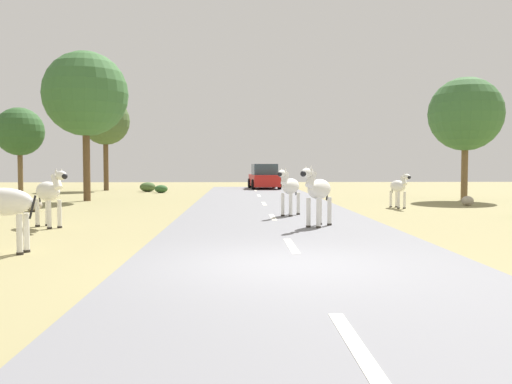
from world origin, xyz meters
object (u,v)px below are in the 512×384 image
at_px(tree_1, 466,114).
at_px(tree_0, 105,121).
at_px(zebra_4, 318,190).
at_px(tree_4, 85,94).
at_px(rock_4, 33,205).
at_px(zebra_0, 290,187).
at_px(bush_3, 148,187).
at_px(tree_2, 19,132).
at_px(rock_3, 467,201).
at_px(zebra_2, 399,187).
at_px(zebra_1, 49,192).
at_px(car_0, 264,177).
at_px(bush_1, 161,189).

bearing_deg(tree_1, tree_0, 152.15).
xyz_separation_m(zebra_4, tree_1, (8.86, 11.45, 3.13)).
relative_size(tree_4, rock_4, 10.75).
relative_size(zebra_0, rock_4, 2.40).
height_order(bush_3, rock_4, bush_3).
xyz_separation_m(tree_2, rock_3, (23.46, -12.18, -3.60)).
bearing_deg(rock_4, zebra_2, 4.58).
relative_size(zebra_1, tree_2, 0.30).
distance_m(rock_3, rock_4, 17.32).
distance_m(tree_1, rock_4, 19.83).
bearing_deg(zebra_1, tree_1, 170.36).
xyz_separation_m(zebra_0, zebra_4, (0.45, -3.16, 0.04)).
distance_m(zebra_0, tree_0, 21.89).
distance_m(zebra_1, zebra_2, 13.07).
height_order(zebra_4, tree_4, tree_4).
distance_m(zebra_1, bush_3, 19.85).
bearing_deg(tree_2, zebra_1, -66.07).
bearing_deg(zebra_1, car_0, -150.72).
relative_size(zebra_4, tree_0, 0.26).
relative_size(bush_1, rock_4, 1.22).
bearing_deg(tree_0, tree_2, -158.85).
bearing_deg(car_0, bush_1, -148.91).
relative_size(zebra_2, tree_2, 0.28).
bearing_deg(bush_1, zebra_0, -67.57).
bearing_deg(zebra_0, zebra_1, 48.24).
bearing_deg(tree_1, rock_3, -111.03).
bearing_deg(tree_4, car_0, 53.19).
distance_m(zebra_4, bush_3, 21.77).
bearing_deg(zebra_1, rock_4, -108.84).
xyz_separation_m(car_0, tree_0, (-10.71, -1.49, 3.79)).
distance_m(zebra_1, zebra_4, 7.26).
xyz_separation_m(zebra_2, tree_2, (-20.18, 13.36, 2.95)).
distance_m(tree_0, tree_4, 10.69).
height_order(zebra_0, zebra_2, zebra_0).
bearing_deg(zebra_2, zebra_4, 46.15).
xyz_separation_m(zebra_1, car_0, (6.91, 23.04, -0.12)).
distance_m(tree_1, rock_3, 5.50).
bearing_deg(bush_3, tree_1, -27.57).
distance_m(zebra_4, tree_2, 25.79).
xyz_separation_m(tree_4, bush_1, (2.44, 7.39, -4.81)).
bearing_deg(bush_3, rock_4, -96.61).
xyz_separation_m(tree_0, rock_3, (18.54, -14.09, -4.44)).
bearing_deg(tree_2, tree_0, 21.15).
distance_m(zebra_2, rock_3, 3.54).
xyz_separation_m(tree_0, tree_4, (1.70, -10.55, 0.41)).
distance_m(tree_1, bush_1, 17.84).
distance_m(tree_0, bush_3, 5.59).
height_order(zebra_2, bush_1, zebra_2).
relative_size(zebra_0, tree_1, 0.26).
relative_size(tree_2, tree_4, 0.76).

